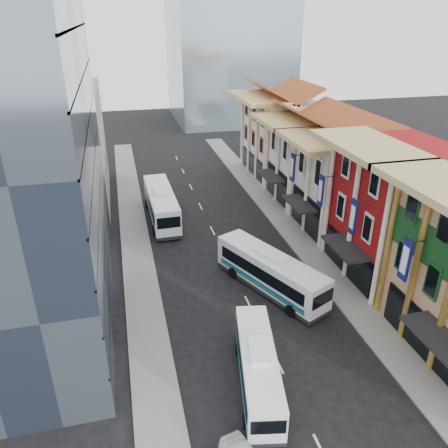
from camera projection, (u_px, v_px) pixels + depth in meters
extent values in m
cube|color=slate|center=(309.00, 251.00, 44.24)|extent=(3.00, 90.00, 0.15)
cube|color=slate|center=(140.00, 272.00, 40.58)|extent=(3.00, 90.00, 0.15)
cube|color=maroon|center=(396.00, 212.00, 38.47)|extent=(8.00, 10.00, 12.00)
cube|color=silver|center=(343.00, 186.00, 47.22)|extent=(8.00, 9.00, 10.00)
cube|color=silver|center=(309.00, 161.00, 55.09)|extent=(8.00, 9.00, 10.00)
cube|color=silver|center=(280.00, 137.00, 64.06)|extent=(8.00, 12.00, 11.00)
cube|color=gray|center=(62.00, 147.00, 53.46)|extent=(10.00, 18.00, 14.00)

